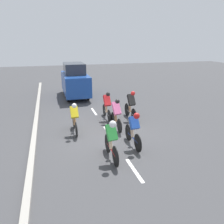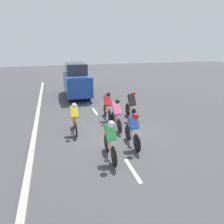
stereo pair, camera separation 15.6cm
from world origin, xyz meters
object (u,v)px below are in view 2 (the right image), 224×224
cyclist_blue (133,128)px  support_car (77,80)px  cyclist_green (110,139)px  cyclist_red (107,105)px  cyclist_black (132,105)px  cyclist_yellow (75,117)px  cyclist_pink (116,113)px

cyclist_blue → support_car: support_car is taller
cyclist_blue → cyclist_green: size_ratio=1.00×
cyclist_red → support_car: bearing=-79.9°
support_car → cyclist_black: bearing=110.2°
cyclist_red → cyclist_green: cyclist_green is taller
cyclist_green → support_car: support_car is taller
cyclist_blue → cyclist_black: cyclist_black is taller
cyclist_red → cyclist_black: bearing=161.7°
cyclist_yellow → cyclist_black: bearing=-161.7°
cyclist_blue → cyclist_green: 1.32m
cyclist_green → cyclist_pink: size_ratio=1.03×
cyclist_blue → cyclist_red: size_ratio=1.03×
cyclist_black → support_car: support_car is taller
cyclist_pink → cyclist_black: size_ratio=0.95×
cyclist_green → cyclist_pink: 2.76m
cyclist_yellow → support_car: 6.91m
cyclist_red → cyclist_pink: cyclist_pink is taller
cyclist_pink → cyclist_black: (-1.14, -1.11, 0.02)m
cyclist_black → cyclist_red: bearing=-18.3°
cyclist_blue → cyclist_red: 3.35m
cyclist_green → cyclist_yellow: (0.92, -2.68, -0.05)m
support_car → cyclist_red: bearing=100.1°
support_car → cyclist_yellow: bearing=82.6°
cyclist_green → cyclist_black: 4.25m
cyclist_green → cyclist_blue: bearing=-146.3°
cyclist_black → cyclist_yellow: size_ratio=1.04×
cyclist_blue → cyclist_pink: 1.85m
cyclist_green → cyclist_black: size_ratio=0.98×
cyclist_black → support_car: (2.15, -5.83, 0.38)m
cyclist_black → cyclist_blue: bearing=71.1°
cyclist_blue → cyclist_green: cyclist_green is taller
cyclist_green → cyclist_yellow: cyclist_green is taller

